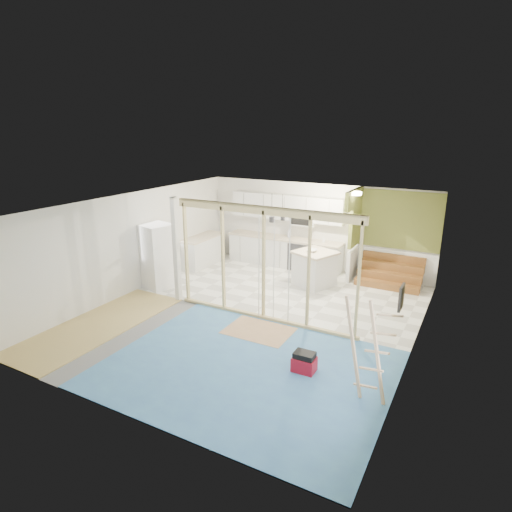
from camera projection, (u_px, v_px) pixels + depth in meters
The scene contains 17 objects.
room at pixel (252, 263), 9.46m from camera, with size 7.01×8.01×2.61m.
floor_overlays at pixel (256, 316), 9.85m from camera, with size 7.00×8.00×0.03m.
stud_frame at pixel (242, 249), 9.48m from camera, with size 4.66×0.14×2.60m.
base_cabinets at pixel (259, 252), 13.26m from camera, with size 4.45×2.24×0.93m.
upper_cabinets at pixel (288, 208), 12.90m from camera, with size 3.60×0.41×0.85m.
green_partition at pixel (381, 250), 11.71m from camera, with size 2.25×1.51×2.60m.
pot_rack at pixel (277, 215), 10.99m from camera, with size 0.52×0.52×0.72m.
sheathing_panel at pixel (395, 334), 6.19m from camera, with size 0.02×4.00×2.60m, color tan.
electrical_panel at pixel (401, 297), 6.62m from camera, with size 0.04×0.30×0.40m, color #3C3C41.
ceiling_light at pixel (355, 193), 10.99m from camera, with size 0.32×0.32×0.08m, color #FFEABF.
fridge at pixel (158, 256), 11.38m from camera, with size 0.93×0.90×1.74m.
island at pixel (314, 269), 11.61m from camera, with size 1.28×1.28×0.97m.
bowl at pixel (312, 250), 11.46m from camera, with size 0.27×0.27×0.07m, color white.
soap_bottle_a at pixel (289, 233), 13.04m from camera, with size 0.11×0.11×0.28m, color silver.
soap_bottle_b at pixel (324, 239), 12.53m from camera, with size 0.08×0.08×0.17m, color silver.
toolbox at pixel (304, 363), 7.56m from camera, with size 0.40×0.31×0.38m.
ladder at pixel (368, 351), 6.62m from camera, with size 0.90×0.12×1.68m.
Camera 1 is at (4.37, -7.88, 4.19)m, focal length 30.00 mm.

